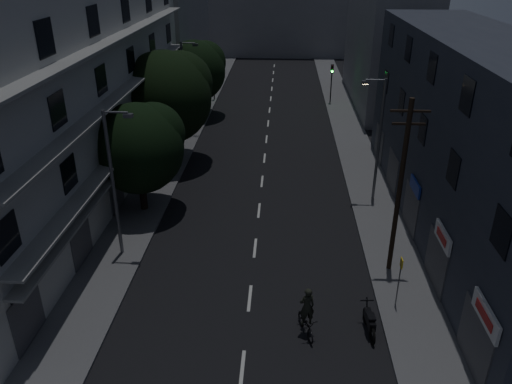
# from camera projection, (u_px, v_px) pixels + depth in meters

# --- Properties ---
(ground) EXTENTS (160.00, 160.00, 0.00)m
(ground) POSITION_uv_depth(u_px,v_px,m) (265.00, 156.00, 40.52)
(ground) COLOR black
(ground) RESTS_ON ground
(sidewalk_left) EXTENTS (3.00, 90.00, 0.15)m
(sidewalk_left) POSITION_uv_depth(u_px,v_px,m) (173.00, 153.00, 40.86)
(sidewalk_left) COLOR #565659
(sidewalk_left) RESTS_ON ground
(sidewalk_right) EXTENTS (3.00, 90.00, 0.15)m
(sidewalk_right) POSITION_uv_depth(u_px,v_px,m) (358.00, 157.00, 40.12)
(sidewalk_right) COLOR #565659
(sidewalk_right) RESTS_ON ground
(lane_markings) EXTENTS (0.15, 60.50, 0.01)m
(lane_markings) POSITION_uv_depth(u_px,v_px,m) (267.00, 131.00, 46.14)
(lane_markings) COLOR beige
(lane_markings) RESTS_ON ground
(building_left) EXTENTS (7.00, 36.00, 14.00)m
(building_left) POSITION_uv_depth(u_px,v_px,m) (74.00, 90.00, 31.77)
(building_left) COLOR #B7B7B2
(building_left) RESTS_ON ground
(building_right) EXTENTS (6.19, 28.00, 11.00)m
(building_right) POSITION_uv_depth(u_px,v_px,m) (474.00, 141.00, 27.65)
(building_right) COLOR #2B2F3B
(building_right) RESTS_ON ground
(building_far_left) EXTENTS (6.00, 20.00, 16.00)m
(building_far_left) POSITION_uv_depth(u_px,v_px,m) (170.00, 18.00, 58.31)
(building_far_left) COLOR slate
(building_far_left) RESTS_ON ground
(building_far_right) EXTENTS (6.00, 20.00, 13.00)m
(building_far_right) POSITION_uv_depth(u_px,v_px,m) (385.00, 41.00, 52.39)
(building_far_right) COLOR slate
(building_far_right) RESTS_ON ground
(building_far_end) EXTENTS (24.00, 8.00, 10.00)m
(building_far_end) POSITION_uv_depth(u_px,v_px,m) (276.00, 21.00, 78.80)
(building_far_end) COLOR slate
(building_far_end) RESTS_ON ground
(tree_near) EXTENTS (5.56, 5.56, 6.86)m
(tree_near) POSITION_uv_depth(u_px,v_px,m) (139.00, 145.00, 30.11)
(tree_near) COLOR black
(tree_near) RESTS_ON sidewalk_left
(tree_mid) EXTENTS (6.90, 6.90, 8.49)m
(tree_mid) POSITION_uv_depth(u_px,v_px,m) (166.00, 94.00, 36.95)
(tree_mid) COLOR black
(tree_mid) RESTS_ON sidewalk_left
(tree_far) EXTENTS (5.91, 5.91, 7.31)m
(tree_far) POSITION_uv_depth(u_px,v_px,m) (196.00, 69.00, 48.31)
(tree_far) COLOR black
(tree_far) RESTS_ON sidewalk_left
(traffic_signal_far_right) EXTENTS (0.28, 0.37, 4.10)m
(traffic_signal_far_right) POSITION_uv_depth(u_px,v_px,m) (332.00, 75.00, 52.95)
(traffic_signal_far_right) COLOR black
(traffic_signal_far_right) RESTS_ON sidewalk_right
(traffic_signal_far_left) EXTENTS (0.28, 0.37, 4.10)m
(traffic_signal_far_left) POSITION_uv_depth(u_px,v_px,m) (213.00, 73.00, 54.16)
(traffic_signal_far_left) COLOR black
(traffic_signal_far_left) RESTS_ON sidewalk_left
(street_lamp_left_near) EXTENTS (1.51, 0.25, 8.00)m
(street_lamp_left_near) POSITION_uv_depth(u_px,v_px,m) (114.00, 178.00, 25.35)
(street_lamp_left_near) COLOR slate
(street_lamp_left_near) RESTS_ON sidewalk_left
(street_lamp_right) EXTENTS (1.51, 0.25, 8.00)m
(street_lamp_right) POSITION_uv_depth(u_px,v_px,m) (378.00, 135.00, 31.30)
(street_lamp_right) COLOR #5B5D62
(street_lamp_right) RESTS_ON sidewalk_right
(street_lamp_left_far) EXTENTS (1.51, 0.25, 8.00)m
(street_lamp_left_far) POSITION_uv_depth(u_px,v_px,m) (185.00, 84.00, 43.43)
(street_lamp_left_far) COLOR #505257
(street_lamp_left_far) RESTS_ON sidewalk_left
(utility_pole) EXTENTS (1.80, 0.24, 9.00)m
(utility_pole) POSITION_uv_depth(u_px,v_px,m) (400.00, 186.00, 23.86)
(utility_pole) COLOR black
(utility_pole) RESTS_ON sidewalk_right
(bus_stop_sign) EXTENTS (0.06, 0.35, 2.52)m
(bus_stop_sign) POSITION_uv_depth(u_px,v_px,m) (400.00, 274.00, 22.46)
(bus_stop_sign) COLOR #595B60
(bus_stop_sign) RESTS_ON sidewalk_right
(motorcycle) EXTENTS (0.60, 2.07, 1.33)m
(motorcycle) POSITION_uv_depth(u_px,v_px,m) (369.00, 322.00, 21.56)
(motorcycle) COLOR black
(motorcycle) RESTS_ON ground
(cyclist) EXTENTS (1.17, 1.96, 2.35)m
(cyclist) POSITION_uv_depth(u_px,v_px,m) (306.00, 318.00, 21.38)
(cyclist) COLOR black
(cyclist) RESTS_ON ground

